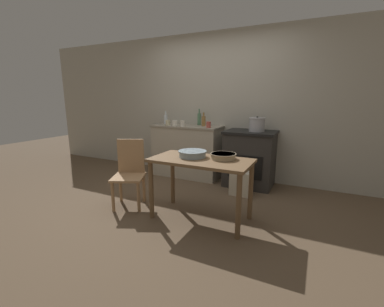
# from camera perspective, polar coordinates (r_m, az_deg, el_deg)

# --- Properties ---
(ground_plane) EXTENTS (14.00, 14.00, 0.00)m
(ground_plane) POSITION_cam_1_polar(r_m,az_deg,el_deg) (3.59, -3.96, -11.30)
(ground_plane) COLOR brown
(wall_back) EXTENTS (8.00, 0.07, 2.55)m
(wall_back) POSITION_cam_1_polar(r_m,az_deg,el_deg) (4.72, 5.69, 10.37)
(wall_back) COLOR #B2AD9E
(wall_back) RESTS_ON ground_plane
(counter_cabinet) EXTENTS (1.27, 0.55, 0.94)m
(counter_cabinet) POSITION_cam_1_polar(r_m,az_deg,el_deg) (4.74, -1.08, 0.63)
(counter_cabinet) COLOR #B2A893
(counter_cabinet) RESTS_ON ground_plane
(stove) EXTENTS (0.80, 0.62, 0.91)m
(stove) POSITION_cam_1_polar(r_m,az_deg,el_deg) (4.31, 12.69, -1.07)
(stove) COLOR #2D2B28
(stove) RESTS_ON ground_plane
(work_table) EXTENTS (1.17, 0.60, 0.74)m
(work_table) POSITION_cam_1_polar(r_m,az_deg,el_deg) (3.00, 1.99, -3.37)
(work_table) COLOR brown
(work_table) RESTS_ON ground_plane
(chair) EXTENTS (0.53, 0.53, 0.89)m
(chair) POSITION_cam_1_polar(r_m,az_deg,el_deg) (3.55, -13.71, -3.90)
(chair) COLOR #A87F56
(chair) RESTS_ON ground_plane
(flour_sack) EXTENTS (0.29, 0.20, 0.36)m
(flour_sack) POSITION_cam_1_polar(r_m,az_deg,el_deg) (3.94, 10.69, -6.50)
(flour_sack) COLOR beige
(flour_sack) RESTS_ON ground_plane
(stock_pot) EXTENTS (0.25, 0.25, 0.24)m
(stock_pot) POSITION_cam_1_polar(r_m,az_deg,el_deg) (4.17, 14.23, 6.26)
(stock_pot) COLOR #A8A8AD
(stock_pot) RESTS_ON stove
(mixing_bowl_large) EXTENTS (0.30, 0.30, 0.06)m
(mixing_bowl_large) POSITION_cam_1_polar(r_m,az_deg,el_deg) (3.00, 6.95, -0.50)
(mixing_bowl_large) COLOR tan
(mixing_bowl_large) RESTS_ON work_table
(mixing_bowl_small) EXTENTS (0.34, 0.34, 0.08)m
(mixing_bowl_small) POSITION_cam_1_polar(r_m,az_deg,el_deg) (3.06, 0.09, 0.02)
(mixing_bowl_small) COLOR #93A8B2
(mixing_bowl_small) RESTS_ON work_table
(bottle_far_left) EXTENTS (0.06, 0.06, 0.29)m
(bottle_far_left) POSITION_cam_1_polar(r_m,az_deg,el_deg) (4.71, 1.60, 7.72)
(bottle_far_left) COLOR #517F5B
(bottle_far_left) RESTS_ON counter_cabinet
(bottle_left) EXTENTS (0.07, 0.07, 0.24)m
(bottle_left) POSITION_cam_1_polar(r_m,az_deg,el_deg) (4.54, 2.59, 7.26)
(bottle_left) COLOR olive
(bottle_left) RESTS_ON counter_cabinet
(bottle_mid_left) EXTENTS (0.07, 0.07, 0.24)m
(bottle_mid_left) POSITION_cam_1_polar(r_m,az_deg,el_deg) (4.94, -5.86, 7.65)
(bottle_mid_left) COLOR silver
(bottle_mid_left) RESTS_ON counter_cabinet
(cup_center_left) EXTENTS (0.09, 0.09, 0.10)m
(cup_center_left) POSITION_cam_1_polar(r_m,az_deg,el_deg) (4.57, -3.85, 6.73)
(cup_center_left) COLOR silver
(cup_center_left) RESTS_ON counter_cabinet
(cup_center) EXTENTS (0.07, 0.07, 0.10)m
(cup_center) POSITION_cam_1_polar(r_m,az_deg,el_deg) (4.48, -2.15, 6.69)
(cup_center) COLOR silver
(cup_center) RESTS_ON counter_cabinet
(cup_center_right) EXTENTS (0.08, 0.08, 0.10)m
(cup_center_right) POSITION_cam_1_polar(r_m,az_deg,el_deg) (4.32, 3.70, 6.42)
(cup_center_right) COLOR #B74C42
(cup_center_right) RESTS_ON counter_cabinet
(cup_mid_right) EXTENTS (0.08, 0.08, 0.09)m
(cup_mid_right) POSITION_cam_1_polar(r_m,az_deg,el_deg) (4.69, -5.38, 6.83)
(cup_mid_right) COLOR beige
(cup_mid_right) RESTS_ON counter_cabinet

